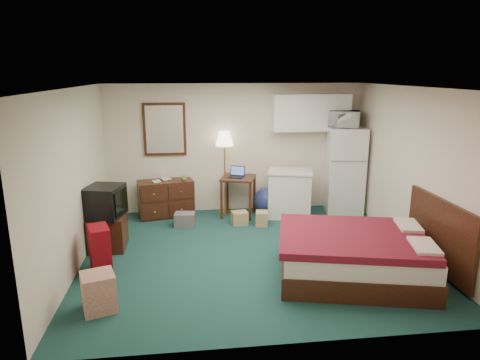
{
  "coord_description": "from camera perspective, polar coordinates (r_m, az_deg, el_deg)",
  "views": [
    {
      "loc": [
        -0.91,
        -6.0,
        2.71
      ],
      "look_at": [
        -0.12,
        0.49,
        1.05
      ],
      "focal_mm": 32.0,
      "sensor_mm": 36.0,
      "label": 1
    }
  ],
  "objects": [
    {
      "name": "floor",
      "position": [
        6.65,
        1.53,
        -9.84
      ],
      "size": [
        5.0,
        4.5,
        0.01
      ],
      "primitive_type": "cube",
      "color": "#15393A",
      "rests_on": "ground"
    },
    {
      "name": "ceiling",
      "position": [
        6.07,
        1.69,
        12.23
      ],
      "size": [
        5.0,
        4.5,
        0.01
      ],
      "primitive_type": "cube",
      "color": "beige",
      "rests_on": "walls"
    },
    {
      "name": "walls",
      "position": [
        6.24,
        1.61,
        0.69
      ],
      "size": [
        5.01,
        4.51,
        2.5
      ],
      "color": "beige",
      "rests_on": "floor"
    },
    {
      "name": "mirror",
      "position": [
        8.3,
        -10.01,
        6.68
      ],
      "size": [
        0.8,
        0.06,
        1.0
      ],
      "primitive_type": null,
      "color": "white",
      "rests_on": "walls"
    },
    {
      "name": "upper_cabinets",
      "position": [
        8.45,
        9.4,
        8.88
      ],
      "size": [
        1.5,
        0.35,
        0.7
      ],
      "primitive_type": null,
      "color": "white",
      "rests_on": "walls"
    },
    {
      "name": "headboard",
      "position": [
        6.48,
        25.07,
        -6.66
      ],
      "size": [
        0.06,
        1.56,
        1.0
      ],
      "primitive_type": null,
      "color": "black",
      "rests_on": "walls"
    },
    {
      "name": "dresser",
      "position": [
        8.34,
        -9.84,
        -2.43
      ],
      "size": [
        1.1,
        0.66,
        0.7
      ],
      "primitive_type": null,
      "rotation": [
        0.0,
        0.0,
        0.2
      ],
      "color": "black",
      "rests_on": "floor"
    },
    {
      "name": "floor_lamp",
      "position": [
        8.3,
        -2.04,
        0.98
      ],
      "size": [
        0.41,
        0.41,
        1.62
      ],
      "primitive_type": null,
      "rotation": [
        0.0,
        0.0,
        -0.19
      ],
      "color": "tan",
      "rests_on": "floor"
    },
    {
      "name": "desk",
      "position": [
        8.23,
        -0.23,
        -2.19
      ],
      "size": [
        0.76,
        0.76,
        0.77
      ],
      "primitive_type": null,
      "rotation": [
        0.0,
        0.0,
        -0.3
      ],
      "color": "black",
      "rests_on": "floor"
    },
    {
      "name": "exercise_ball",
      "position": [
        8.4,
        3.66,
        -2.73
      ],
      "size": [
        0.63,
        0.63,
        0.53
      ],
      "primitive_type": "sphere",
      "rotation": [
        0.0,
        0.0,
        0.21
      ],
      "color": "navy",
      "rests_on": "floor"
    },
    {
      "name": "kitchen_counter",
      "position": [
        8.25,
        6.65,
        -1.9
      ],
      "size": [
        0.91,
        0.78,
        0.86
      ],
      "primitive_type": null,
      "rotation": [
        0.0,
        0.0,
        -0.25
      ],
      "color": "white",
      "rests_on": "floor"
    },
    {
      "name": "fridge",
      "position": [
        8.65,
        13.79,
        1.33
      ],
      "size": [
        0.8,
        0.8,
        1.68
      ],
      "primitive_type": null,
      "rotation": [
        0.0,
        0.0,
        -0.17
      ],
      "color": "silver",
      "rests_on": "floor"
    },
    {
      "name": "bed",
      "position": [
        6.04,
        14.98,
        -9.75
      ],
      "size": [
        2.21,
        1.9,
        0.62
      ],
      "primitive_type": null,
      "rotation": [
        0.0,
        0.0,
        -0.23
      ],
      "color": "maroon",
      "rests_on": "floor"
    },
    {
      "name": "tv_stand",
      "position": [
        7.07,
        -17.18,
        -6.66
      ],
      "size": [
        0.54,
        0.59,
        0.53
      ],
      "primitive_type": null,
      "rotation": [
        0.0,
        0.0,
        -0.01
      ],
      "color": "black",
      "rests_on": "floor"
    },
    {
      "name": "suitcase",
      "position": [
        6.28,
        -18.17,
        -8.79
      ],
      "size": [
        0.37,
        0.47,
        0.66
      ],
      "primitive_type": null,
      "rotation": [
        0.0,
        0.0,
        0.33
      ],
      "color": "maroon",
      "rests_on": "floor"
    },
    {
      "name": "retail_box",
      "position": [
        5.39,
        -18.33,
        -14.0
      ],
      "size": [
        0.46,
        0.46,
        0.46
      ],
      "primitive_type": null,
      "rotation": [
        0.0,
        0.0,
        0.32
      ],
      "color": "beige",
      "rests_on": "floor"
    },
    {
      "name": "file_bin",
      "position": [
        7.8,
        -7.37,
        -5.26
      ],
      "size": [
        0.39,
        0.31,
        0.25
      ],
      "primitive_type": null,
      "rotation": [
        0.0,
        0.0,
        -0.13
      ],
      "color": "slate",
      "rests_on": "floor"
    },
    {
      "name": "cardboard_box_a",
      "position": [
        7.84,
        -0.05,
        -5.07
      ],
      "size": [
        0.3,
        0.27,
        0.24
      ],
      "primitive_type": null,
      "rotation": [
        0.0,
        0.0,
        0.11
      ],
      "color": "tan",
      "rests_on": "floor"
    },
    {
      "name": "cardboard_box_b",
      "position": [
        7.8,
        2.93,
        -5.14
      ],
      "size": [
        0.26,
        0.29,
        0.26
      ],
      "primitive_type": null,
      "rotation": [
        0.0,
        0.0,
        -0.19
      ],
      "color": "tan",
      "rests_on": "floor"
    },
    {
      "name": "laptop",
      "position": [
        8.08,
        -0.53,
        1.03
      ],
      "size": [
        0.35,
        0.32,
        0.19
      ],
      "primitive_type": null,
      "rotation": [
        0.0,
        0.0,
        -0.41
      ],
      "color": "black",
      "rests_on": "desk"
    },
    {
      "name": "crt_tv",
      "position": [
        6.9,
        -17.58,
        -2.75
      ],
      "size": [
        0.65,
        0.68,
        0.49
      ],
      "primitive_type": null,
      "rotation": [
        0.0,
        0.0,
        -0.25
      ],
      "color": "black",
      "rests_on": "tv_stand"
    },
    {
      "name": "microwave",
      "position": [
        8.46,
        13.7,
        8.16
      ],
      "size": [
        0.65,
        0.51,
        0.39
      ],
      "primitive_type": "imported",
      "rotation": [
        0.0,
        0.0,
        -0.38
      ],
      "color": "silver",
      "rests_on": "fridge"
    },
    {
      "name": "book_a",
      "position": [
        8.16,
        -11.59,
        0.4
      ],
      "size": [
        0.14,
        0.06,
        0.2
      ],
      "primitive_type": "imported",
      "rotation": [
        0.0,
        0.0,
        0.32
      ],
      "color": "tan",
      "rests_on": "dresser"
    },
    {
      "name": "book_b",
      "position": [
        8.29,
        -10.5,
        0.8
      ],
      "size": [
        0.17,
        0.09,
        0.24
      ],
      "primitive_type": "imported",
      "rotation": [
        0.0,
        0.0,
        0.44
      ],
      "color": "tan",
      "rests_on": "dresser"
    },
    {
      "name": "mug",
      "position": [
        8.18,
        -7.52,
        0.3
      ],
      "size": [
        0.12,
        0.1,
        0.11
      ],
      "primitive_type": "imported",
      "rotation": [
        0.0,
        0.0,
        -0.09
      ],
      "color": "#5F994B",
      "rests_on": "dresser"
    }
  ]
}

